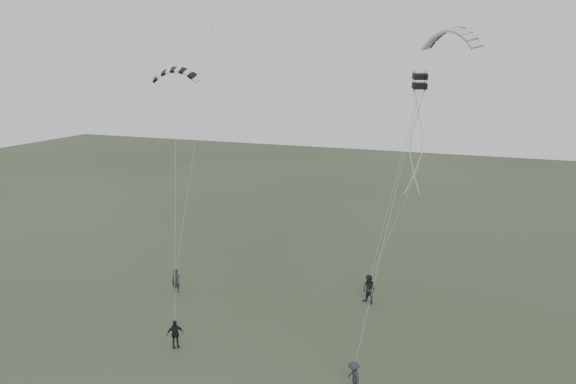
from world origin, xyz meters
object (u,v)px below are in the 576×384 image
(kite_striped, at_px, (176,70))
(kite_box, at_px, (420,81))
(flyer_center, at_px, (175,334))
(flyer_far, at_px, (354,377))
(flyer_right, at_px, (369,289))
(flyer_left, at_px, (176,281))
(kite_pale_large, at_px, (452,30))

(kite_striped, bearing_deg, kite_box, -22.63)
(flyer_center, height_order, flyer_far, flyer_center)
(flyer_right, bearing_deg, flyer_center, -106.82)
(kite_box, bearing_deg, flyer_far, -126.34)
(kite_striped, bearing_deg, flyer_left, 180.00)
(flyer_right, height_order, flyer_far, flyer_right)
(flyer_center, distance_m, kite_striped, 15.27)
(flyer_left, xyz_separation_m, kite_box, (15.17, -1.69, 12.94))
(flyer_center, bearing_deg, flyer_far, -48.11)
(flyer_left, height_order, kite_pale_large, kite_pale_large)
(flyer_far, relative_size, kite_box, 2.07)
(flyer_center, bearing_deg, kite_box, -22.14)
(flyer_right, bearing_deg, flyer_left, -141.91)
(flyer_left, height_order, flyer_right, flyer_right)
(flyer_far, relative_size, kite_striped, 0.52)
(flyer_left, bearing_deg, flyer_center, -60.52)
(flyer_far, bearing_deg, flyer_right, 148.43)
(kite_pale_large, xyz_separation_m, kite_box, (-0.27, -10.88, -2.92))
(flyer_left, relative_size, flyer_right, 0.85)
(flyer_left, bearing_deg, kite_box, -8.61)
(kite_pale_large, height_order, kite_box, kite_pale_large)
(flyer_right, relative_size, flyer_center, 1.21)
(kite_striped, xyz_separation_m, kite_box, (14.60, -1.84, -0.46))
(flyer_far, relative_size, kite_pale_large, 0.34)
(flyer_right, height_order, flyer_center, flyer_right)
(flyer_far, xyz_separation_m, kite_striped, (-13.09, 7.09, 13.44))
(flyer_right, bearing_deg, kite_box, -30.23)
(flyer_far, height_order, kite_box, kite_box)
(flyer_center, height_order, kite_pale_large, kite_pale_large)
(kite_striped, height_order, kite_box, kite_striped)
(flyer_left, distance_m, flyer_far, 15.33)
(flyer_left, distance_m, flyer_right, 12.41)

